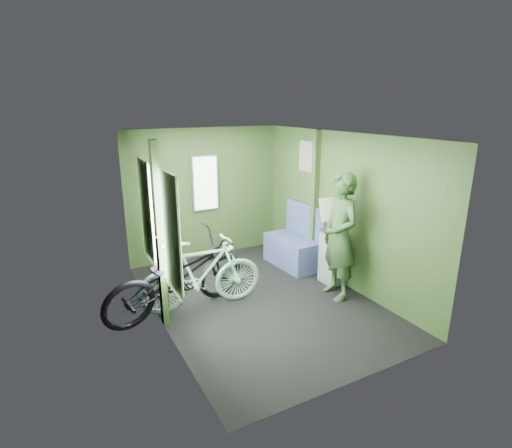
{
  "coord_description": "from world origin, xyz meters",
  "views": [
    {
      "loc": [
        -2.49,
        -4.51,
        2.68
      ],
      "look_at": [
        0.0,
        0.1,
        1.1
      ],
      "focal_mm": 28.0,
      "sensor_mm": 36.0,
      "label": 1
    }
  ],
  "objects": [
    {
      "name": "bicycle_black",
      "position": [
        -1.12,
        0.15,
        0.0
      ],
      "size": [
        2.2,
        1.32,
        1.19
      ],
      "primitive_type": "imported",
      "rotation": [
        0.0,
        -0.19,
        1.79
      ],
      "color": "black",
      "rests_on": "ground"
    },
    {
      "name": "bicycle_mint",
      "position": [
        -0.81,
        0.14,
        0.0
      ],
      "size": [
        1.73,
        0.72,
        1.05
      ],
      "primitive_type": "imported",
      "rotation": [
        0.0,
        -0.09,
        1.48
      ],
      "color": "#99DFBD",
      "rests_on": "ground"
    },
    {
      "name": "room",
      "position": [
        -0.04,
        0.04,
        1.44
      ],
      "size": [
        4.0,
        4.02,
        2.31
      ],
      "color": "black",
      "rests_on": "ground"
    },
    {
      "name": "waste_box",
      "position": [
        1.26,
        -0.02,
        0.42
      ],
      "size": [
        0.25,
        0.35,
        0.85
      ],
      "primitive_type": "cube",
      "color": "gray",
      "rests_on": "ground"
    },
    {
      "name": "passenger",
      "position": [
        1.05,
        -0.42,
        0.9
      ],
      "size": [
        0.52,
        0.75,
        1.81
      ],
      "rotation": [
        0.0,
        0.0,
        -1.72
      ],
      "color": "#314F2B",
      "rests_on": "ground"
    },
    {
      "name": "bench_seat",
      "position": [
        1.15,
        0.84,
        0.31
      ],
      "size": [
        0.62,
        1.04,
        1.06
      ],
      "rotation": [
        0.0,
        0.0,
        0.07
      ],
      "color": "navy",
      "rests_on": "ground"
    }
  ]
}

